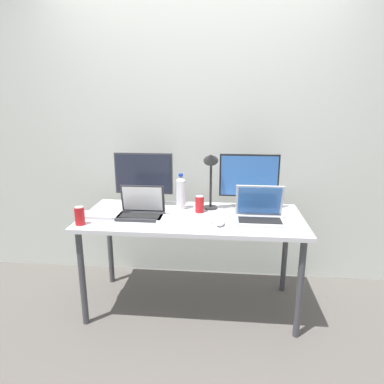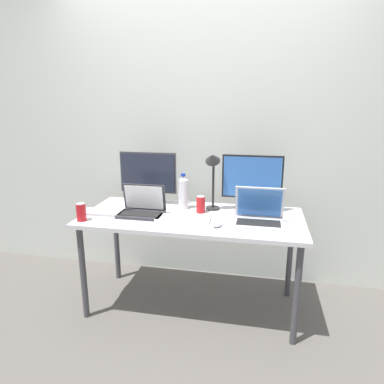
{
  "view_description": "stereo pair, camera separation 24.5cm",
  "coord_description": "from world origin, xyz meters",
  "views": [
    {
      "loc": [
        0.23,
        -2.35,
        1.55
      ],
      "look_at": [
        0.0,
        0.0,
        0.92
      ],
      "focal_mm": 32.0,
      "sensor_mm": 36.0,
      "label": 1
    },
    {
      "loc": [
        0.47,
        -2.32,
        1.55
      ],
      "look_at": [
        0.0,
        0.0,
        0.92
      ],
      "focal_mm": 32.0,
      "sensor_mm": 36.0,
      "label": 2
    }
  ],
  "objects": [
    {
      "name": "ground_plane",
      "position": [
        0.0,
        0.0,
        0.0
      ],
      "size": [
        16.0,
        16.0,
        0.0
      ],
      "primitive_type": "plane",
      "color": "#5B5651"
    },
    {
      "name": "wall_back",
      "position": [
        0.0,
        0.59,
        1.3
      ],
      "size": [
        7.0,
        0.08,
        2.6
      ],
      "primitive_type": "cube",
      "color": "silver",
      "rests_on": "ground"
    },
    {
      "name": "work_desk",
      "position": [
        0.0,
        0.0,
        0.67
      ],
      "size": [
        1.6,
        0.71,
        0.74
      ],
      "color": "#424247",
      "rests_on": "ground"
    },
    {
      "name": "monitor_left",
      "position": [
        -0.41,
        0.23,
        0.97
      ],
      "size": [
        0.46,
        0.18,
        0.42
      ],
      "color": "#38383D",
      "rests_on": "work_desk"
    },
    {
      "name": "monitor_center",
      "position": [
        0.42,
        0.21,
        0.97
      ],
      "size": [
        0.45,
        0.18,
        0.43
      ],
      "color": "black",
      "rests_on": "work_desk"
    },
    {
      "name": "laptop_silver",
      "position": [
        -0.36,
        -0.04,
        0.79
      ],
      "size": [
        0.32,
        0.21,
        0.22
      ],
      "color": "#2D2D33",
      "rests_on": "work_desk"
    },
    {
      "name": "laptop_secondary",
      "position": [
        0.48,
        -0.06,
        0.8
      ],
      "size": [
        0.33,
        0.25,
        0.25
      ],
      "color": "silver",
      "rests_on": "work_desk"
    },
    {
      "name": "keyboard_main",
      "position": [
        -0.04,
        -0.11,
        0.75
      ],
      "size": [
        0.39,
        0.16,
        0.02
      ],
      "primitive_type": "cube",
      "rotation": [
        0.0,
        0.0,
        0.05
      ],
      "color": "white",
      "rests_on": "work_desk"
    },
    {
      "name": "keyboard_aux",
      "position": [
        -0.64,
        -0.08,
        0.75
      ],
      "size": [
        0.36,
        0.15,
        0.02
      ],
      "primitive_type": "cube",
      "rotation": [
        0.0,
        0.0,
        0.01
      ],
      "color": "#B2B2B7",
      "rests_on": "work_desk"
    },
    {
      "name": "mouse_by_keyboard",
      "position": [
        0.21,
        -0.18,
        0.76
      ],
      "size": [
        0.08,
        0.1,
        0.04
      ],
      "primitive_type": "ellipsoid",
      "rotation": [
        0.0,
        0.0,
        -0.27
      ],
      "color": "silver",
      "rests_on": "work_desk"
    },
    {
      "name": "water_bottle",
      "position": [
        -0.1,
        0.16,
        0.87
      ],
      "size": [
        0.08,
        0.08,
        0.28
      ],
      "color": "silver",
      "rests_on": "work_desk"
    },
    {
      "name": "soda_can_near_keyboard",
      "position": [
        0.05,
        0.09,
        0.8
      ],
      "size": [
        0.07,
        0.07,
        0.13
      ],
      "color": "red",
      "rests_on": "work_desk"
    },
    {
      "name": "soda_can_by_laptop",
      "position": [
        -0.74,
        -0.25,
        0.8
      ],
      "size": [
        0.07,
        0.07,
        0.13
      ],
      "color": "red",
      "rests_on": "work_desk"
    },
    {
      "name": "desk_lamp",
      "position": [
        0.13,
        0.15,
        1.06
      ],
      "size": [
        0.11,
        0.18,
        0.47
      ],
      "color": "black",
      "rests_on": "work_desk"
    }
  ]
}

